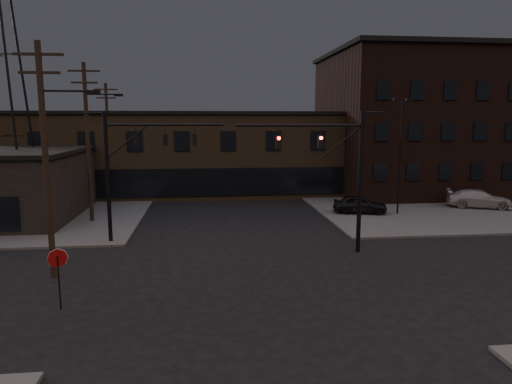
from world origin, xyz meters
TOP-DOWN VIEW (x-y plane):
  - ground at (0.00, 0.00)m, footprint 140.00×140.00m
  - sidewalk_ne at (22.00, 22.00)m, footprint 30.00×30.00m
  - building_row at (0.00, 28.00)m, footprint 40.00×12.00m
  - building_right at (22.00, 26.00)m, footprint 22.00×16.00m
  - traffic_signal_near at (5.36, 4.50)m, footprint 7.12×0.24m
  - traffic_signal_far at (-6.72, 8.00)m, footprint 7.12×0.24m
  - stop_sign at (-8.00, -1.99)m, footprint 0.72×0.33m
  - utility_pole_near at (-9.43, 2.00)m, footprint 3.70×0.28m
  - utility_pole_mid at (-10.44, 14.00)m, footprint 3.70×0.28m
  - utility_pole_far at (-11.50, 26.00)m, footprint 2.20×0.28m
  - lot_light_a at (13.00, 14.00)m, footprint 1.50×0.28m
  - lot_light_b at (19.00, 19.00)m, footprint 1.50×0.28m
  - parked_car_lot_a at (10.06, 14.45)m, footprint 4.48×2.63m
  - parked_car_lot_b at (20.88, 15.61)m, footprint 5.56×3.94m
  - car_crossing at (1.37, 24.44)m, footprint 1.51×4.17m

SIDE VIEW (x-z plane):
  - ground at x=0.00m, z-range 0.00..0.00m
  - sidewalk_ne at x=22.00m, z-range 0.00..0.15m
  - car_crossing at x=1.37m, z-range 0.00..1.37m
  - parked_car_lot_a at x=10.06m, z-range 0.15..1.58m
  - parked_car_lot_b at x=20.88m, z-range 0.15..1.64m
  - stop_sign at x=-8.00m, z-range 0.60..3.08m
  - building_row at x=0.00m, z-range 0.00..8.00m
  - traffic_signal_near at x=5.36m, z-range 0.93..8.93m
  - traffic_signal_far at x=-6.72m, z-range 1.01..9.01m
  - lot_light_a at x=13.00m, z-range 0.94..10.08m
  - lot_light_b at x=19.00m, z-range 0.94..10.08m
  - utility_pole_far at x=-11.50m, z-range 0.28..11.28m
  - utility_pole_near at x=-9.43m, z-range 0.37..11.37m
  - utility_pole_mid at x=-10.44m, z-range 0.38..11.88m
  - building_right at x=22.00m, z-range 0.00..14.00m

